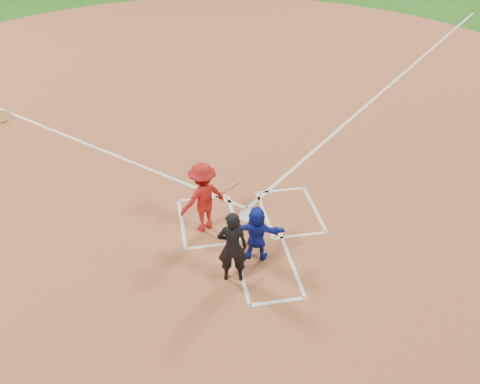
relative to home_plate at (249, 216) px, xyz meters
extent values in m
plane|color=#1F5816|center=(0.00, 0.00, -0.02)|extent=(120.00, 120.00, 0.00)
cylinder|color=#9A5532|center=(0.00, 6.00, -0.01)|extent=(28.00, 28.00, 0.01)
cylinder|color=silver|center=(0.00, 0.00, 0.00)|extent=(0.60, 0.60, 0.02)
imported|color=#1422A2|center=(-0.14, -1.44, 0.62)|extent=(1.23, 0.72, 1.26)
imported|color=black|center=(-0.74, -1.99, 0.81)|extent=(0.66, 0.49, 1.63)
cube|color=white|center=(-0.98, 0.92, -0.01)|extent=(1.22, 0.08, 0.01)
cube|color=white|center=(-0.98, -0.92, -0.01)|extent=(1.22, 0.08, 0.01)
cube|color=white|center=(-0.37, 0.00, -0.01)|extent=(0.08, 1.83, 0.01)
cube|color=white|center=(-1.59, 0.00, -0.01)|extent=(0.08, 1.83, 0.01)
cube|color=white|center=(0.98, 0.92, -0.01)|extent=(1.22, 0.08, 0.01)
cube|color=white|center=(0.98, -0.92, -0.01)|extent=(1.22, 0.08, 0.01)
cube|color=white|center=(0.37, 0.00, -0.01)|extent=(0.08, 1.83, 0.01)
cube|color=white|center=(1.59, 0.00, -0.01)|extent=(0.08, 1.83, 0.01)
cube|color=white|center=(-0.55, -1.70, -0.01)|extent=(0.08, 2.20, 0.01)
cube|color=white|center=(0.55, -1.70, -0.01)|extent=(0.08, 2.20, 0.01)
cube|color=white|center=(0.00, -2.80, -0.01)|extent=(1.10, 0.08, 0.01)
cube|color=white|center=(7.07, 7.37, -0.01)|extent=(14.21, 14.21, 0.01)
imported|color=#AD1613|center=(-1.10, -0.26, 0.83)|extent=(1.24, 1.00, 1.68)
cylinder|color=#A5733C|center=(-0.50, -0.41, 1.13)|extent=(0.55, 0.72, 0.28)
camera|label=1|loc=(-2.03, -9.86, 7.52)|focal=40.00mm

